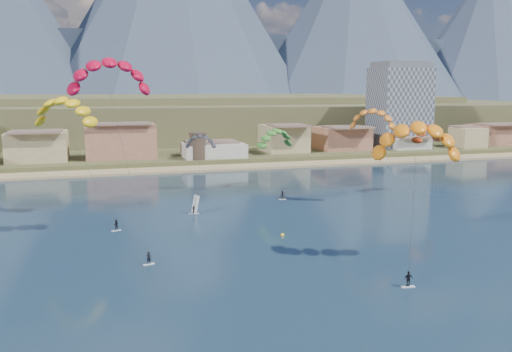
% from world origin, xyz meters
% --- Properties ---
extents(ground, '(2400.00, 2400.00, 0.00)m').
position_xyz_m(ground, '(0.00, 0.00, 0.00)').
color(ground, black).
rests_on(ground, ground).
extents(beach, '(2200.00, 12.00, 0.90)m').
position_xyz_m(beach, '(0.00, 106.00, 0.25)').
color(beach, tan).
rests_on(beach, ground).
extents(land, '(2200.00, 900.00, 4.00)m').
position_xyz_m(land, '(0.00, 560.00, 0.00)').
color(land, brown).
rests_on(land, ground).
extents(foothills, '(940.00, 210.00, 18.00)m').
position_xyz_m(foothills, '(22.39, 232.47, 9.08)').
color(foothills, brown).
rests_on(foothills, ground).
extents(mountain_ridge, '(2060.00, 480.00, 400.00)m').
position_xyz_m(mountain_ridge, '(-14.60, 823.65, 150.31)').
color(mountain_ridge, '#2D384C').
rests_on(mountain_ridge, ground).
extents(town, '(400.00, 24.00, 12.00)m').
position_xyz_m(town, '(-40.00, 122.00, 8.00)').
color(town, beige).
rests_on(town, ground).
extents(apartment_tower, '(20.00, 16.00, 32.00)m').
position_xyz_m(apartment_tower, '(85.00, 128.00, 17.82)').
color(apartment_tower, gray).
rests_on(apartment_tower, ground).
extents(watchtower, '(5.82, 5.82, 8.60)m').
position_xyz_m(watchtower, '(5.00, 114.00, 6.37)').
color(watchtower, '#47382D').
rests_on(watchtower, ground).
extents(kitesurfer_red, '(13.32, 16.77, 30.95)m').
position_xyz_m(kitesurfer_red, '(-22.59, 34.81, 26.90)').
color(kitesurfer_red, silver).
rests_on(kitesurfer_red, ground).
extents(kitesurfer_yellow, '(15.78, 19.87, 26.07)m').
position_xyz_m(kitesurfer_yellow, '(-30.51, 55.27, 20.74)').
color(kitesurfer_yellow, silver).
rests_on(kitesurfer_yellow, ground).
extents(kitesurfer_orange, '(13.79, 14.56, 21.82)m').
position_xyz_m(kitesurfer_orange, '(17.54, 13.08, 17.92)').
color(kitesurfer_orange, silver).
rests_on(kitesurfer_orange, ground).
extents(kitesurfer_green, '(11.36, 20.16, 18.96)m').
position_xyz_m(kitesurfer_green, '(17.12, 73.21, 12.74)').
color(kitesurfer_green, silver).
rests_on(kitesurfer_green, ground).
extents(distant_kite_dark, '(8.09, 6.49, 15.27)m').
position_xyz_m(distant_kite_dark, '(-1.55, 73.47, 12.36)').
color(distant_kite_dark, '#262626').
rests_on(distant_kite_dark, ground).
extents(distant_kite_orange, '(10.27, 9.01, 21.69)m').
position_xyz_m(distant_kite_orange, '(30.29, 48.77, 18.65)').
color(distant_kite_orange, '#262626').
rests_on(distant_kite_orange, ground).
extents(distant_kite_red, '(9.82, 7.36, 17.74)m').
position_xyz_m(distant_kite_red, '(47.62, 54.73, 14.63)').
color(distant_kite_red, '#262626').
rests_on(distant_kite_red, ground).
extents(windsurfer, '(2.13, 2.35, 3.64)m').
position_xyz_m(windsurfer, '(-7.31, 49.85, 1.16)').
color(windsurfer, silver).
rests_on(windsurfer, ground).
extents(buoy, '(0.64, 0.64, 0.64)m').
position_xyz_m(buoy, '(4.07, 30.15, 0.11)').
color(buoy, yellow).
rests_on(buoy, ground).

